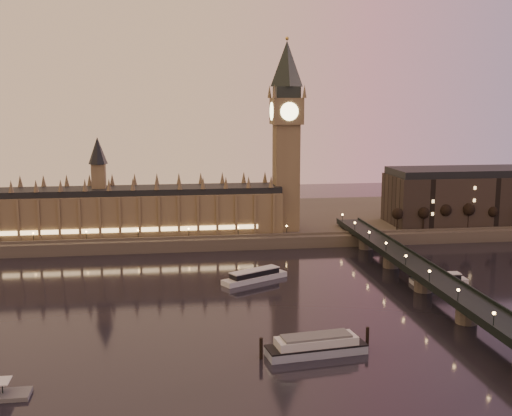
{
  "coord_description": "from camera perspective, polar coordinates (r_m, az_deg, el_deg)",
  "views": [
    {
      "loc": [
        -11.44,
        -221.32,
        77.82
      ],
      "look_at": [
        25.14,
        35.0,
        33.45
      ],
      "focal_mm": 45.0,
      "sensor_mm": 36.0,
      "label": 1
    }
  ],
  "objects": [
    {
      "name": "bare_tree_1",
      "position": [
        363.75,
        14.47,
        -0.47
      ],
      "size": [
        6.19,
        6.19,
        12.59
      ],
      "color": "black",
      "rests_on": "ground"
    },
    {
      "name": "big_ben",
      "position": [
        348.78,
        2.72,
        7.43
      ],
      "size": [
        17.68,
        17.68,
        104.0
      ],
      "color": "brown",
      "rests_on": "ground"
    },
    {
      "name": "bare_tree_2",
      "position": [
        369.35,
        16.49,
        -0.41
      ],
      "size": [
        6.19,
        6.19,
        12.59
      ],
      "color": "black",
      "rests_on": "ground"
    },
    {
      "name": "ground",
      "position": [
        234.88,
        -4.94,
        -9.66
      ],
      "size": [
        700.0,
        700.0,
        0.0
      ],
      "primitive_type": "plane",
      "color": "black",
      "rests_on": "ground"
    },
    {
      "name": "far_embankment",
      "position": [
        395.67,
        -1.96,
        -1.18
      ],
      "size": [
        560.0,
        130.0,
        6.0
      ],
      "primitive_type": "cube",
      "color": "#423D35",
      "rests_on": "ground"
    },
    {
      "name": "moored_barge",
      "position": [
        202.5,
        5.37,
        -12.07
      ],
      "size": [
        35.73,
        12.53,
        6.6
      ],
      "rotation": [
        0.0,
        0.0,
        0.12
      ],
      "color": "#8894AD",
      "rests_on": "ground"
    },
    {
      "name": "bare_tree_3",
      "position": [
        375.39,
        18.44,
        -0.35
      ],
      "size": [
        6.19,
        6.19,
        12.59
      ],
      "color": "black",
      "rests_on": "ground"
    },
    {
      "name": "westminster_bridge",
      "position": [
        254.61,
        16.26,
        -7.17
      ],
      "size": [
        13.2,
        260.0,
        15.3
      ],
      "color": "black",
      "rests_on": "ground"
    },
    {
      "name": "bare_tree_4",
      "position": [
        381.86,
        20.33,
        -0.29
      ],
      "size": [
        6.19,
        6.19,
        12.59
      ],
      "color": "black",
      "rests_on": "ground"
    },
    {
      "name": "bare_tree_0",
      "position": [
        358.62,
        12.4,
        -0.53
      ],
      "size": [
        6.19,
        6.19,
        12.59
      ],
      "color": "black",
      "rests_on": "ground"
    },
    {
      "name": "palace_of_westminster",
      "position": [
        348.06,
        -12.74,
        0.21
      ],
      "size": [
        180.0,
        26.62,
        52.0
      ],
      "color": "brown",
      "rests_on": "ground"
    },
    {
      "name": "cruise_boat_a",
      "position": [
        278.26,
        -0.12,
        -6.05
      ],
      "size": [
        30.3,
        20.83,
        4.95
      ],
      "rotation": [
        0.0,
        0.0,
        0.51
      ],
      "color": "silver",
      "rests_on": "ground"
    },
    {
      "name": "cruise_boat_b",
      "position": [
        285.45,
        15.94,
        -6.07
      ],
      "size": [
        24.3,
        7.02,
        4.44
      ],
      "rotation": [
        0.0,
        0.0,
        -0.04
      ],
      "color": "silver",
      "rests_on": "ground"
    }
  ]
}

